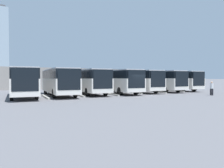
{
  "coord_description": "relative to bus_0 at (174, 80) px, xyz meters",
  "views": [
    {
      "loc": [
        16.31,
        20.44,
        2.17
      ],
      "look_at": [
        0.37,
        -5.44,
        1.28
      ],
      "focal_mm": 35.0,
      "sensor_mm": 36.0,
      "label": 1
    }
  ],
  "objects": [
    {
      "name": "curb_divider_3",
      "position": [
        14.08,
        2.28,
        -1.7
      ],
      "size": [
        0.89,
        5.08,
        0.15
      ],
      "primitive_type": "cube",
      "rotation": [
        0.0,
        0.0,
        -0.13
      ],
      "color": "#9E9E99",
      "rests_on": "ground_plane"
    },
    {
      "name": "bus_5",
      "position": [
        20.12,
        0.37,
        0.0
      ],
      "size": [
        3.93,
        11.17,
        3.17
      ],
      "rotation": [
        0.0,
        0.0,
        -0.13
      ],
      "color": "silver",
      "rests_on": "ground_plane"
    },
    {
      "name": "bus_0",
      "position": [
        0.0,
        0.0,
        0.0
      ],
      "size": [
        3.93,
        11.17,
        3.17
      ],
      "rotation": [
        0.0,
        0.0,
        -0.13
      ],
      "color": "silver",
      "rests_on": "ground_plane"
    },
    {
      "name": "bus_4",
      "position": [
        16.1,
        -0.1,
        0.0
      ],
      "size": [
        3.93,
        11.17,
        3.17
      ],
      "rotation": [
        0.0,
        0.0,
        -0.13
      ],
      "color": "silver",
      "rests_on": "ground_plane"
    },
    {
      "name": "station_building",
      "position": [
        12.07,
        -19.74,
        0.28
      ],
      "size": [
        36.01,
        12.1,
        4.06
      ],
      "color": "gray",
      "rests_on": "ground_plane"
    },
    {
      "name": "bus_2",
      "position": [
        8.05,
        -0.05,
        0.0
      ],
      "size": [
        3.93,
        11.17,
        3.17
      ],
      "rotation": [
        0.0,
        0.0,
        -0.13
      ],
      "color": "silver",
      "rests_on": "ground_plane"
    },
    {
      "name": "bus_6",
      "position": [
        24.15,
        0.33,
        0.0
      ],
      "size": [
        3.93,
        11.17,
        3.17
      ],
      "rotation": [
        0.0,
        0.0,
        -0.13
      ],
      "color": "silver",
      "rests_on": "ground_plane"
    },
    {
      "name": "curb_divider_1",
      "position": [
        6.03,
        1.92,
        -1.7
      ],
      "size": [
        0.89,
        5.08,
        0.15
      ],
      "primitive_type": "cube",
      "rotation": [
        0.0,
        0.0,
        -0.13
      ],
      "color": "#9E9E99",
      "rests_on": "ground_plane"
    },
    {
      "name": "ground_plane",
      "position": [
        12.07,
        5.53,
        -1.78
      ],
      "size": [
        600.0,
        600.0,
        0.0
      ],
      "primitive_type": "plane",
      "color": "#5B5B60"
    },
    {
      "name": "curb_divider_0",
      "position": [
        2.01,
        1.62,
        -1.7
      ],
      "size": [
        0.89,
        5.08,
        0.15
      ],
      "primitive_type": "cube",
      "rotation": [
        0.0,
        0.0,
        -0.13
      ],
      "color": "#9E9E99",
      "rests_on": "ground_plane"
    },
    {
      "name": "bus_1",
      "position": [
        4.02,
        0.31,
        0.0
      ],
      "size": [
        3.93,
        11.17,
        3.17
      ],
      "rotation": [
        0.0,
        0.0,
        -0.13
      ],
      "color": "silver",
      "rests_on": "ground_plane"
    },
    {
      "name": "curb_divider_5",
      "position": [
        22.13,
        1.98,
        -1.7
      ],
      "size": [
        0.89,
        5.08,
        0.15
      ],
      "primitive_type": "cube",
      "rotation": [
        0.0,
        0.0,
        -0.13
      ],
      "color": "#9E9E99",
      "rests_on": "ground_plane"
    },
    {
      "name": "bus_3",
      "position": [
        12.07,
        0.67,
        0.0
      ],
      "size": [
        3.93,
        11.17,
        3.17
      ],
      "rotation": [
        0.0,
        0.0,
        -0.13
      ],
      "color": "silver",
      "rests_on": "ground_plane"
    },
    {
      "name": "curb_divider_2",
      "position": [
        10.06,
        1.56,
        -1.7
      ],
      "size": [
        0.89,
        5.08,
        0.15
      ],
      "primitive_type": "cube",
      "rotation": [
        0.0,
        0.0,
        -0.13
      ],
      "color": "#9E9E99",
      "rests_on": "ground_plane"
    },
    {
      "name": "curb_divider_4",
      "position": [
        18.11,
        1.52,
        -1.7
      ],
      "size": [
        0.89,
        5.08,
        0.15
      ],
      "primitive_type": "cube",
      "rotation": [
        0.0,
        0.0,
        -0.13
      ],
      "color": "#9E9E99",
      "rests_on": "ground_plane"
    },
    {
      "name": "pedestrian",
      "position": [
        4.13,
        9.75,
        -0.87
      ],
      "size": [
        0.47,
        0.47,
        1.69
      ],
      "rotation": [
        0.0,
        0.0,
        1.87
      ],
      "color": "black",
      "rests_on": "ground_plane"
    }
  ]
}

